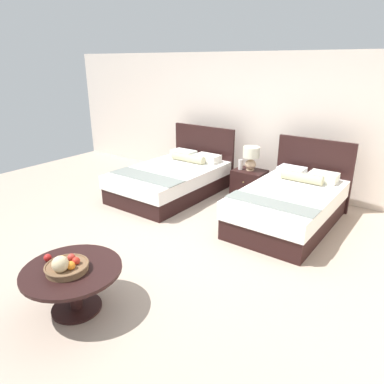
% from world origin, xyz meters
% --- Properties ---
extents(ground_plane, '(10.09, 9.28, 0.02)m').
position_xyz_m(ground_plane, '(0.00, 0.00, -0.01)').
color(ground_plane, tan).
extents(wall_back, '(10.09, 0.12, 2.54)m').
position_xyz_m(wall_back, '(0.00, 2.84, 1.27)').
color(wall_back, silver).
rests_on(wall_back, ground).
extents(bed_near_window, '(1.44, 2.22, 1.14)m').
position_xyz_m(bed_near_window, '(-1.13, 1.43, 0.29)').
color(bed_near_window, black).
rests_on(bed_near_window, ground).
extents(bed_near_corner, '(1.30, 2.09, 1.17)m').
position_xyz_m(bed_near_corner, '(1.14, 1.42, 0.32)').
color(bed_near_corner, black).
rests_on(bed_near_corner, ground).
extents(nightstand, '(0.58, 0.47, 0.47)m').
position_xyz_m(nightstand, '(0.05, 2.22, 0.24)').
color(nightstand, black).
rests_on(nightstand, ground).
extents(table_lamp, '(0.30, 0.30, 0.44)m').
position_xyz_m(table_lamp, '(0.05, 2.24, 0.74)').
color(table_lamp, '#CFAC87').
rests_on(table_lamp, nightstand).
extents(vase, '(0.09, 0.09, 0.19)m').
position_xyz_m(vase, '(-0.12, 2.18, 0.57)').
color(vase, silver).
rests_on(vase, nightstand).
extents(coffee_table, '(0.97, 0.97, 0.47)m').
position_xyz_m(coffee_table, '(0.13, -1.74, 0.36)').
color(coffee_table, black).
rests_on(coffee_table, ground).
extents(fruit_bowl, '(0.42, 0.42, 0.21)m').
position_xyz_m(fruit_bowl, '(0.14, -1.81, 0.54)').
color(fruit_bowl, brown).
rests_on(fruit_bowl, coffee_table).
extents(loose_apple, '(0.08, 0.08, 0.08)m').
position_xyz_m(loose_apple, '(-0.18, -1.80, 0.51)').
color(loose_apple, red).
rests_on(loose_apple, coffee_table).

